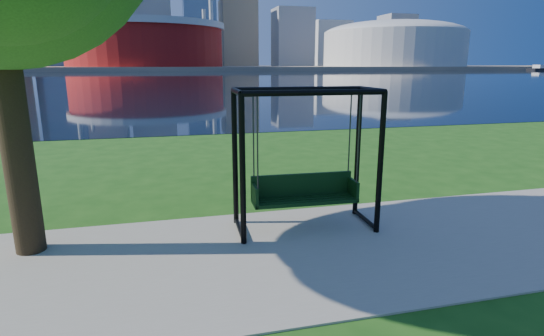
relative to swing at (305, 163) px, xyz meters
name	(u,v)px	position (x,y,z in m)	size (l,w,h in m)	color
ground	(281,242)	(-0.60, -0.52, -1.27)	(900.00, 900.00, 0.00)	#1E5114
path	(289,253)	(-0.60, -1.02, -1.25)	(120.00, 4.00, 0.03)	#9E937F
river	(171,77)	(-0.60, 101.48, -1.26)	(900.00, 180.00, 0.02)	black
far_bank	(166,68)	(-0.60, 305.48, -0.27)	(900.00, 228.00, 2.00)	#937F60
stadium	(145,43)	(-10.60, 234.48, 12.96)	(83.00, 83.00, 32.00)	maroon
arena	(394,43)	(134.40, 234.48, 14.61)	(84.00, 84.00, 26.56)	beige
skyline	(156,17)	(-4.87, 318.87, 34.62)	(392.00, 66.00, 96.50)	gray
swing	(305,163)	(0.00, 0.00, 0.00)	(2.60, 1.20, 2.62)	black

